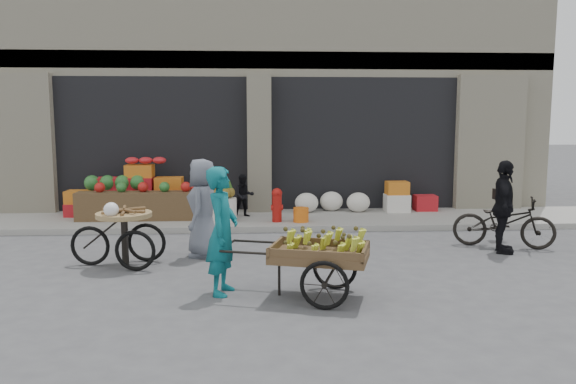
{
  "coord_description": "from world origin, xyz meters",
  "views": [
    {
      "loc": [
        -0.08,
        -7.99,
        2.26
      ],
      "look_at": [
        0.43,
        0.84,
        1.1
      ],
      "focal_mm": 35.0,
      "sensor_mm": 36.0,
      "label": 1
    }
  ],
  "objects": [
    {
      "name": "banana_cart",
      "position": [
        0.67,
        -1.14,
        0.62
      ],
      "size": [
        2.16,
        1.33,
        0.85
      ],
      "rotation": [
        0.0,
        0.0,
        -0.29
      ],
      "color": "brown",
      "rests_on": "ground"
    },
    {
      "name": "building",
      "position": [
        0.0,
        8.03,
        3.37
      ],
      "size": [
        14.0,
        6.45,
        7.0
      ],
      "color": "beige",
      "rests_on": "ground"
    },
    {
      "name": "vendor_woman",
      "position": [
        -0.52,
        -0.88,
        0.83
      ],
      "size": [
        0.52,
        0.67,
        1.66
      ],
      "primitive_type": "imported",
      "rotation": [
        0.0,
        0.0,
        1.35
      ],
      "color": "#0D5F69",
      "rests_on": "ground"
    },
    {
      "name": "seated_person",
      "position": [
        -0.35,
        4.2,
        0.58
      ],
      "size": [
        0.51,
        0.43,
        0.93
      ],
      "primitive_type": "imported",
      "rotation": [
        0.0,
        0.0,
        0.17
      ],
      "color": "black",
      "rests_on": "sidewalk"
    },
    {
      "name": "right_bay_goods",
      "position": [
        2.61,
        4.7,
        0.41
      ],
      "size": [
        3.35,
        0.6,
        0.7
      ],
      "color": "silver",
      "rests_on": "sidewalk"
    },
    {
      "name": "orange_bucket",
      "position": [
        0.85,
        3.5,
        0.27
      ],
      "size": [
        0.32,
        0.32,
        0.3
      ],
      "primitive_type": "cylinder",
      "color": "orange",
      "rests_on": "sidewalk"
    },
    {
      "name": "bicycle",
      "position": [
        4.27,
        1.5,
        0.45
      ],
      "size": [
        1.82,
        1.16,
        0.9
      ],
      "primitive_type": "imported",
      "rotation": [
        0.0,
        0.0,
        1.22
      ],
      "color": "black",
      "rests_on": "ground"
    },
    {
      "name": "fruit_display",
      "position": [
        -2.48,
        4.38,
        0.67
      ],
      "size": [
        3.1,
        1.12,
        1.24
      ],
      "color": "#B31820",
      "rests_on": "sidewalk"
    },
    {
      "name": "sidewalk",
      "position": [
        0.0,
        4.1,
        0.06
      ],
      "size": [
        18.0,
        2.2,
        0.12
      ],
      "primitive_type": "cube",
      "color": "gray",
      "rests_on": "ground"
    },
    {
      "name": "cyclist",
      "position": [
        4.07,
        1.1,
        0.79
      ],
      "size": [
        0.68,
        1.0,
        1.57
      ],
      "primitive_type": "imported",
      "rotation": [
        0.0,
        0.0,
        1.22
      ],
      "color": "black",
      "rests_on": "ground"
    },
    {
      "name": "pineapple_bin",
      "position": [
        -0.75,
        3.6,
        0.37
      ],
      "size": [
        0.52,
        0.52,
        0.5
      ],
      "primitive_type": "cylinder",
      "color": "silver",
      "rests_on": "sidewalk"
    },
    {
      "name": "ground",
      "position": [
        0.0,
        0.0,
        0.0
      ],
      "size": [
        80.0,
        80.0,
        0.0
      ],
      "primitive_type": "plane",
      "color": "#424244",
      "rests_on": "ground"
    },
    {
      "name": "vendor_grey",
      "position": [
        -0.96,
        1.15,
        0.81
      ],
      "size": [
        0.64,
        0.86,
        1.61
      ],
      "primitive_type": "imported",
      "rotation": [
        0.0,
        0.0,
        -1.74
      ],
      "color": "slate",
      "rests_on": "ground"
    },
    {
      "name": "tricycle_cart",
      "position": [
        -2.11,
        0.59,
        0.57
      ],
      "size": [
        1.45,
        0.93,
        0.95
      ],
      "rotation": [
        0.0,
        0.0,
        -0.11
      ],
      "color": "#9E7F51",
      "rests_on": "ground"
    },
    {
      "name": "fire_hydrant",
      "position": [
        0.35,
        3.55,
        0.5
      ],
      "size": [
        0.22,
        0.22,
        0.71
      ],
      "color": "#A5140F",
      "rests_on": "sidewalk"
    }
  ]
}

